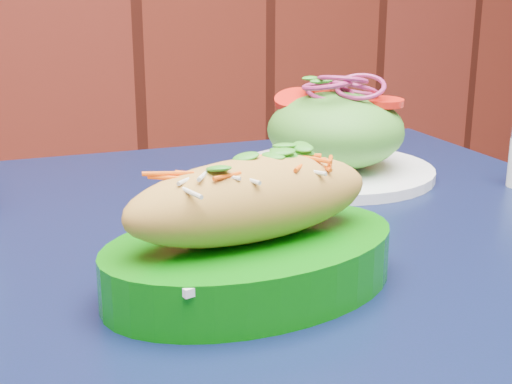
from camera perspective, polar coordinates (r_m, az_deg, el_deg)
name	(u,v)px	position (r m, az deg, el deg)	size (l,w,h in m)	color
cafe_table	(266,327)	(0.69, 0.78, -10.73)	(0.90, 0.90, 0.75)	black
banh_mi_basket	(252,235)	(0.54, -0.35, -3.50)	(0.25, 0.17, 0.11)	#076808
salad_plate	(335,137)	(0.86, 6.36, 4.40)	(0.24, 0.24, 0.13)	white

